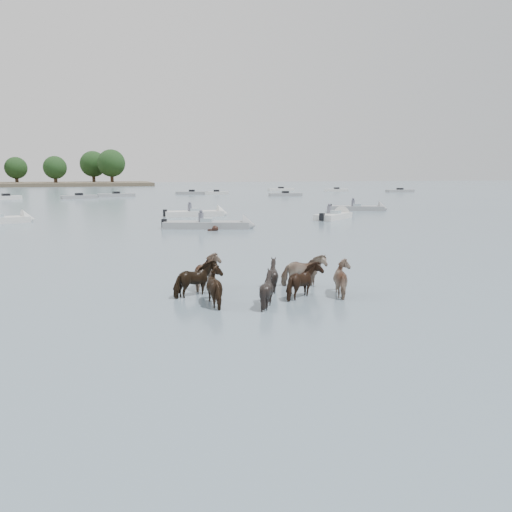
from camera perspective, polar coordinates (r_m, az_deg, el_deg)
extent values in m
plane|color=slate|center=(16.51, 0.22, -4.17)|extent=(400.00, 400.00, 0.00)
imported|color=black|center=(16.12, -6.74, -2.84)|extent=(1.65, 1.30, 1.27)
imported|color=gray|center=(17.28, -5.30, -1.98)|extent=(1.14, 1.31, 1.28)
imported|color=black|center=(16.85, 1.91, -2.39)|extent=(1.41, 1.36, 1.19)
imported|color=#8C6F5F|center=(17.49, 5.35, -1.84)|extent=(1.59, 0.89, 1.28)
imported|color=black|center=(15.11, -4.04, -3.66)|extent=(1.49, 1.57, 1.25)
imported|color=black|center=(14.84, 1.26, -3.97)|extent=(1.37, 1.30, 1.20)
imported|color=black|center=(15.85, 5.35, -3.06)|extent=(1.58, 1.44, 1.25)
imported|color=#907361|center=(16.46, 10.01, -2.70)|extent=(1.22, 1.37, 1.25)
sphere|color=black|center=(34.43, -4.59, 3.05)|extent=(0.44, 0.44, 0.44)
cube|color=black|center=(34.39, -5.00, 2.87)|extent=(0.50, 0.22, 0.18)
cone|color=silver|center=(44.42, -24.05, 3.78)|extent=(1.38, 1.81, 1.60)
cube|color=gray|center=(35.90, -5.52, 3.42)|extent=(6.17, 3.31, 0.55)
cone|color=gray|center=(35.71, -0.75, 3.43)|extent=(1.34, 1.80, 1.60)
cube|color=#99ADB7|center=(35.87, -5.53, 3.98)|extent=(1.10, 1.31, 0.35)
cube|color=black|center=(36.33, -10.21, 3.62)|extent=(0.44, 0.44, 0.60)
cylinder|color=#595966|center=(35.77, -6.16, 4.27)|extent=(0.36, 0.36, 0.70)
sphere|color=#595966|center=(35.74, -6.18, 4.99)|extent=(0.24, 0.24, 0.24)
cube|color=silver|center=(46.03, -6.91, 4.68)|extent=(5.23, 1.81, 0.55)
cone|color=silver|center=(46.44, -3.73, 4.77)|extent=(0.96, 1.64, 1.60)
cube|color=#99ADB7|center=(46.00, -6.91, 5.11)|extent=(0.84, 1.15, 0.35)
cube|color=black|center=(45.75, -10.13, 4.76)|extent=(0.36, 0.36, 0.60)
cylinder|color=#595966|center=(45.92, -7.41, 5.35)|extent=(0.36, 0.36, 0.70)
sphere|color=#595966|center=(45.89, -7.42, 5.91)|extent=(0.24, 0.24, 0.24)
cube|color=silver|center=(43.39, 8.63, 4.37)|extent=(4.42, 4.14, 0.55)
cone|color=silver|center=(45.44, 9.77, 4.55)|extent=(1.73, 1.80, 1.60)
cube|color=#99ADB7|center=(43.37, 8.64, 4.83)|extent=(1.34, 1.37, 0.35)
cube|color=black|center=(41.35, 7.38, 4.36)|extent=(0.49, 0.49, 0.60)
cylinder|color=#595966|center=(43.18, 8.16, 5.08)|extent=(0.36, 0.36, 0.70)
sphere|color=#595966|center=(43.15, 8.17, 5.68)|extent=(0.24, 0.24, 0.24)
cube|color=gray|center=(53.75, 11.16, 5.22)|extent=(5.63, 3.51, 0.55)
cone|color=gray|center=(54.09, 14.03, 5.15)|extent=(1.43, 1.82, 1.60)
cube|color=#99ADB7|center=(53.73, 11.17, 5.60)|extent=(1.16, 1.34, 0.35)
cube|color=black|center=(53.53, 8.26, 5.45)|extent=(0.46, 0.46, 0.60)
cylinder|color=#595966|center=(53.53, 10.80, 5.81)|extent=(0.36, 0.36, 0.70)
sphere|color=#595966|center=(53.50, 10.81, 6.29)|extent=(0.24, 0.24, 0.24)
cube|color=silver|center=(83.46, -26.14, 5.85)|extent=(4.35, 2.96, 0.60)
cube|color=black|center=(83.45, -26.16, 6.11)|extent=(1.31, 1.31, 0.50)
cube|color=gray|center=(81.47, -19.16, 6.23)|extent=(5.31, 2.88, 0.60)
cube|color=black|center=(81.45, -19.18, 6.49)|extent=(1.24, 1.24, 0.50)
cube|color=gray|center=(86.18, -15.34, 6.55)|extent=(6.05, 2.81, 0.60)
cube|color=black|center=(86.17, -15.35, 6.80)|extent=(1.20, 1.20, 0.50)
cube|color=gray|center=(92.93, -7.17, 6.98)|extent=(5.93, 2.94, 0.60)
cube|color=black|center=(92.91, -7.17, 7.21)|extent=(1.23, 1.23, 0.50)
cube|color=silver|center=(92.07, -4.43, 7.00)|extent=(4.41, 2.19, 0.60)
cube|color=black|center=(92.06, -4.43, 7.24)|extent=(1.15, 1.15, 0.50)
cube|color=gray|center=(85.51, 3.30, 6.84)|extent=(5.57, 1.90, 0.60)
cube|color=black|center=(85.50, 3.31, 7.10)|extent=(1.07, 1.07, 0.50)
cube|color=silver|center=(111.45, 2.80, 7.41)|extent=(5.88, 1.87, 0.60)
cube|color=black|center=(111.44, 2.80, 7.61)|extent=(1.06, 1.06, 0.50)
cube|color=silver|center=(108.22, 8.99, 7.25)|extent=(4.92, 2.43, 0.60)
cube|color=black|center=(108.20, 8.99, 7.45)|extent=(1.18, 1.18, 0.50)
cube|color=gray|center=(106.76, 15.78, 6.99)|extent=(5.91, 1.71, 0.60)
cube|color=black|center=(106.75, 15.79, 7.20)|extent=(1.03, 1.03, 0.50)
cylinder|color=#382619|center=(171.83, -25.15, 7.62)|extent=(1.00, 1.00, 2.94)
sphere|color=black|center=(171.82, -25.24, 8.90)|extent=(6.53, 6.53, 6.53)
cylinder|color=#382619|center=(160.95, -21.47, 7.81)|extent=(1.00, 1.00, 2.97)
sphere|color=black|center=(160.94, -21.55, 9.19)|extent=(6.60, 6.60, 6.60)
cylinder|color=#382619|center=(172.60, -17.66, 8.18)|extent=(1.00, 1.00, 3.67)
sphere|color=black|center=(172.61, -17.74, 9.77)|extent=(8.15, 8.15, 8.15)
cylinder|color=#382619|center=(165.20, -15.78, 8.26)|extent=(1.00, 1.00, 3.75)
sphere|color=black|center=(165.21, -15.86, 9.95)|extent=(8.33, 8.33, 8.33)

